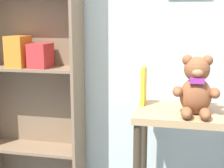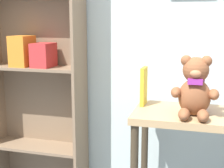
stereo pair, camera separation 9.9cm
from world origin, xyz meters
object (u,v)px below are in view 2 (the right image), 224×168
bookshelf_side (36,52)px  teddy_bear (195,89)px  book_standing_purple (200,86)px  book_standing_yellow (144,86)px  display_table (197,135)px

bookshelf_side → teddy_bear: size_ratio=5.58×
teddy_bear → book_standing_purple: (0.02, 0.15, -0.01)m
book_standing_yellow → book_standing_purple: bearing=1.4°
bookshelf_side → teddy_bear: 1.03m
book_standing_purple → display_table: bearing=-90.9°
bookshelf_side → book_standing_purple: size_ratio=6.89×
bookshelf_side → display_table: bearing=-11.7°
display_table → book_standing_purple: (0.00, 0.08, 0.24)m
display_table → teddy_bear: teddy_bear is taller
bookshelf_side → book_standing_yellow: bookshelf_side is taller
display_table → book_standing_yellow: book_standing_yellow is taller
bookshelf_side → book_standing_purple: bearing=-7.2°
bookshelf_side → teddy_bear: (0.99, -0.27, -0.13)m
bookshelf_side → display_table: (1.01, -0.21, -0.39)m
teddy_bear → book_standing_yellow: bearing=152.1°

